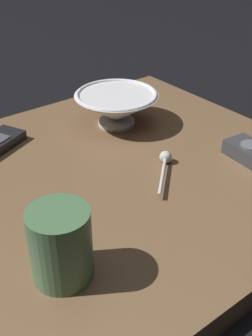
% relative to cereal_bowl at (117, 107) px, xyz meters
% --- Properties ---
extents(ground_plane, '(6.00, 6.00, 0.00)m').
position_rel_cereal_bowl_xyz_m(ground_plane, '(-0.14, 0.09, -0.08)').
color(ground_plane, black).
extents(table, '(0.62, 0.65, 0.04)m').
position_rel_cereal_bowl_xyz_m(table, '(-0.14, 0.09, -0.06)').
color(table, brown).
rests_on(table, ground).
extents(cereal_bowl, '(0.17, 0.17, 0.07)m').
position_rel_cereal_bowl_xyz_m(cereal_bowl, '(0.00, 0.00, 0.00)').
color(cereal_bowl, silver).
rests_on(cereal_bowl, table).
extents(coffee_mug, '(0.08, 0.08, 0.10)m').
position_rel_cereal_bowl_xyz_m(coffee_mug, '(-0.29, 0.30, 0.01)').
color(coffee_mug, '#4C724C').
rests_on(coffee_mug, table).
extents(teaspoon, '(0.09, 0.10, 0.02)m').
position_rel_cereal_bowl_xyz_m(teaspoon, '(-0.18, 0.03, -0.03)').
color(teaspoon, silver).
rests_on(teaspoon, table).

